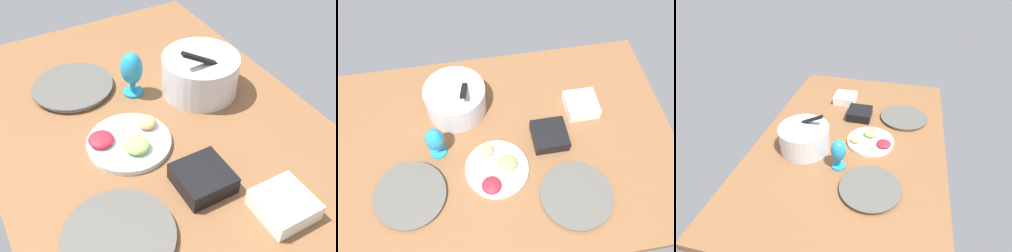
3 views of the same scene
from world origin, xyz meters
The scene contains 8 objects.
ground_plane centered at (0.00, 0.00, -2.00)cm, with size 160.00×104.00×4.00cm, color brown.
dinner_plate_left centered at (-35.61, -16.50, 1.10)cm, with size 28.79×28.79×2.11cm.
dinner_plate_right centered at (29.26, -27.64, 1.02)cm, with size 28.93×28.93×1.96cm.
mixing_bowl centered at (-13.20, 23.03, 7.51)cm, with size 26.94×26.94×20.39cm.
fruit_platter centered at (-0.20, -11.10, 1.62)cm, with size 26.17×26.17×5.18cm.
hurricane_glass_blue centered at (-23.29, 1.56, 9.69)cm, with size 7.81×7.81×16.44cm.
square_bowl_white centered at (42.74, 13.58, 2.97)cm, with size 14.24×14.24×5.34cm.
square_bowl_black centered at (24.72, -0.05, 3.12)cm, with size 14.68×14.68×5.60cm.
Camera 1 is at (86.46, -45.77, 90.83)cm, focal length 44.54 mm.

